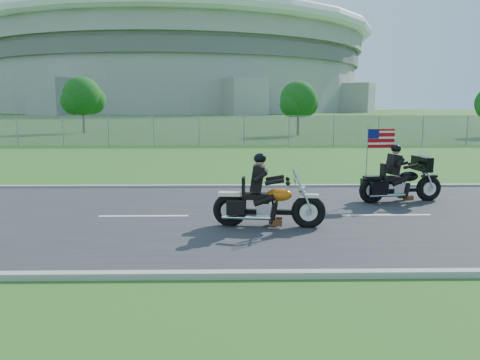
{
  "coord_description": "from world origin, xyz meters",
  "views": [
    {
      "loc": [
        0.17,
        -11.21,
        2.77
      ],
      "look_at": [
        0.37,
        0.0,
        0.93
      ],
      "focal_mm": 35.0,
      "sensor_mm": 36.0,
      "label": 1
    }
  ],
  "objects": [
    {
      "name": "ground",
      "position": [
        0.0,
        0.0,
        0.0
      ],
      "size": [
        420.0,
        420.0,
        0.0
      ],
      "primitive_type": "plane",
      "color": "#214E18",
      "rests_on": "ground"
    },
    {
      "name": "road",
      "position": [
        0.0,
        0.0,
        0.02
      ],
      "size": [
        120.0,
        8.0,
        0.04
      ],
      "primitive_type": "cube",
      "color": "#28282B",
      "rests_on": "ground"
    },
    {
      "name": "curb_north",
      "position": [
        0.0,
        4.05,
        0.05
      ],
      "size": [
        120.0,
        0.18,
        0.12
      ],
      "primitive_type": "cube",
      "color": "#9E9B93",
      "rests_on": "ground"
    },
    {
      "name": "curb_south",
      "position": [
        0.0,
        -4.05,
        0.05
      ],
      "size": [
        120.0,
        0.18,
        0.12
      ],
      "primitive_type": "cube",
      "color": "#9E9B93",
      "rests_on": "ground"
    },
    {
      "name": "fence",
      "position": [
        -5.0,
        20.0,
        1.0
      ],
      "size": [
        60.0,
        0.03,
        2.0
      ],
      "primitive_type": "cube",
      "color": "gray",
      "rests_on": "ground"
    },
    {
      "name": "stadium",
      "position": [
        -20.0,
        170.0,
        15.58
      ],
      "size": [
        140.4,
        140.4,
        29.2
      ],
      "color": "#A3A099",
      "rests_on": "ground"
    },
    {
      "name": "tree_fence_near",
      "position": [
        6.04,
        30.04,
        2.97
      ],
      "size": [
        3.52,
        3.28,
        4.75
      ],
      "color": "#382316",
      "rests_on": "ground"
    },
    {
      "name": "tree_fence_mid",
      "position": [
        -13.95,
        34.04,
        3.3
      ],
      "size": [
        3.96,
        3.69,
        5.3
      ],
      "color": "#382316",
      "rests_on": "ground"
    },
    {
      "name": "motorcycle_lead",
      "position": [
        0.96,
        -1.0,
        0.54
      ],
      "size": [
        2.54,
        0.78,
        1.71
      ],
      "rotation": [
        0.0,
        0.0,
        -0.11
      ],
      "color": "black",
      "rests_on": "ground"
    },
    {
      "name": "motorcycle_follow",
      "position": [
        4.91,
        1.63,
        0.57
      ],
      "size": [
        2.47,
        0.94,
        2.06
      ],
      "rotation": [
        0.0,
        0.0,
        0.15
      ],
      "color": "black",
      "rests_on": "ground"
    }
  ]
}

